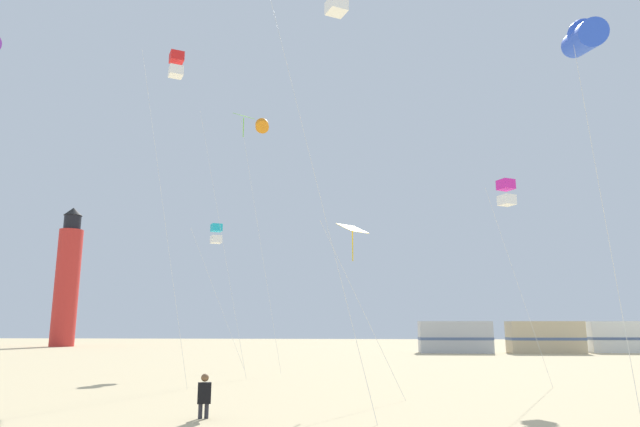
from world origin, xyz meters
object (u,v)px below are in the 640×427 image
object	(u,v)px
kite_flyer_standing	(204,395)
kite_diamond_gold	(353,234)
rv_van_tan	(545,337)
kite_box_magenta	(506,193)
lighthouse_distant	(67,280)
rv_van_silver	(455,337)
kite_tube_orange	(262,127)
kite_box_scarlet	(176,65)
kite_box_cyan	(216,234)
kite_diamond_lime	(242,128)
rv_van_white	(625,337)
kite_tube_blue	(583,38)

from	to	relation	value
kite_flyer_standing	kite_diamond_gold	bearing A→B (deg)	-142.36
rv_van_tan	kite_box_magenta	bearing A→B (deg)	-111.42
lighthouse_distant	rv_van_silver	bearing A→B (deg)	-15.12
kite_tube_orange	kite_diamond_gold	bearing A→B (deg)	-60.62
kite_box_scarlet	rv_van_tan	xyz separation A→B (m)	(23.92, 29.87, -12.56)
kite_flyer_standing	kite_tube_orange	world-z (taller)	kite_tube_orange
kite_flyer_standing	kite_box_magenta	world-z (taller)	kite_box_magenta
kite_box_magenta	kite_tube_orange	bearing A→B (deg)	156.84
lighthouse_distant	kite_box_cyan	bearing A→B (deg)	-49.66
rv_van_tan	rv_van_silver	bearing A→B (deg)	177.39
kite_diamond_lime	kite_box_cyan	xyz separation A→B (m)	(-2.35, 4.07, -5.05)
kite_flyer_standing	lighthouse_distant	xyz separation A→B (m)	(-32.42, 49.70, 7.22)
kite_box_magenta	rv_van_silver	world-z (taller)	kite_box_magenta
rv_van_white	rv_van_silver	bearing A→B (deg)	-171.64
kite_box_scarlet	kite_box_magenta	bearing A→B (deg)	7.43
kite_tube_blue	kite_box_scarlet	bearing A→B (deg)	148.14
kite_box_cyan	lighthouse_distant	xyz separation A→B (m)	(-27.63, 32.53, 0.10)
kite_box_magenta	kite_box_cyan	world-z (taller)	kite_box_magenta
rv_van_white	kite_box_scarlet	bearing A→B (deg)	-133.22
kite_diamond_lime	kite_box_scarlet	bearing A→B (deg)	-109.80
kite_flyer_standing	rv_van_white	distance (m)	48.05
kite_tube_blue	rv_van_tan	distance (m)	40.76
kite_box_scarlet	kite_diamond_gold	distance (m)	11.80
kite_box_scarlet	kite_flyer_standing	bearing A→B (deg)	-61.69
kite_diamond_lime	kite_flyer_standing	bearing A→B (deg)	-79.43
kite_tube_orange	kite_box_cyan	size ratio (longest dim) A/B	1.71
kite_box_scarlet	rv_van_white	xyz separation A→B (m)	(31.51, 31.62, -12.56)
lighthouse_distant	rv_van_tan	bearing A→B (deg)	-12.84
rv_van_silver	rv_van_white	world-z (taller)	same
kite_box_scarlet	rv_van_silver	bearing A→B (deg)	61.76
kite_box_cyan	rv_van_silver	distance (m)	27.16
kite_tube_blue	kite_tube_orange	bearing A→B (deg)	126.28
kite_diamond_gold	rv_van_silver	bearing A→B (deg)	76.12
kite_diamond_lime	lighthouse_distant	bearing A→B (deg)	129.32
kite_diamond_lime	kite_tube_blue	bearing A→B (deg)	-48.44
kite_tube_blue	kite_tube_orange	world-z (taller)	kite_tube_orange
kite_diamond_gold	kite_box_cyan	world-z (taller)	kite_box_cyan
kite_box_magenta	kite_diamond_lime	bearing A→B (deg)	165.87
kite_tube_orange	rv_van_white	xyz separation A→B (m)	(28.97, 24.54, -12.16)
kite_tube_blue	lighthouse_distant	size ratio (longest dim) A/B	0.62
kite_tube_orange	kite_box_magenta	bearing A→B (deg)	-23.16
kite_diamond_gold	kite_box_cyan	distance (m)	14.70
kite_flyer_standing	rv_van_tan	distance (m)	42.63
lighthouse_distant	kite_flyer_standing	bearing A→B (deg)	-56.88
kite_flyer_standing	kite_box_scarlet	bearing A→B (deg)	-79.33
kite_diamond_gold	kite_box_cyan	xyz separation A→B (m)	(-8.50, 11.81, 2.07)
kite_box_magenta	kite_box_scarlet	world-z (taller)	kite_box_scarlet
kite_tube_blue	rv_van_silver	xyz separation A→B (m)	(1.78, 38.65, -8.30)
kite_box_magenta	rv_van_tan	bearing A→B (deg)	71.63
kite_tube_blue	rv_van_tan	size ratio (longest dim) A/B	1.59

